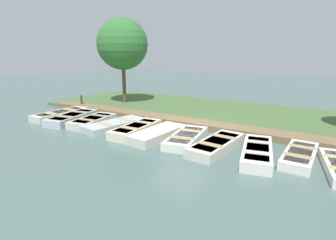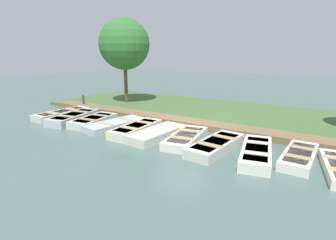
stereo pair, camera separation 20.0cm
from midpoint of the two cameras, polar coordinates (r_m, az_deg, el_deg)
name	(u,v)px [view 1 (the left image)]	position (r m, az deg, el deg)	size (l,w,h in m)	color
ground_plane	(181,132)	(12.78, 2.44, -2.65)	(80.00, 80.00, 0.00)	#4C6660
shore_bank	(219,112)	(17.17, 10.63, 1.76)	(8.00, 24.00, 0.14)	#476638
dock_walkway	(193,123)	(13.84, 5.07, -0.72)	(1.14, 21.46, 0.30)	brown
rowboat_0	(60,114)	(17.04, -22.67, 1.20)	(3.38, 1.11, 0.38)	beige
rowboat_1	(72,118)	(15.74, -20.46, 0.50)	(3.47, 1.85, 0.43)	#B2BCC1
rowboat_2	(93,121)	(14.68, -16.43, -0.18)	(2.89, 1.55, 0.40)	beige
rowboat_3	(115,125)	(13.74, -11.88, -0.98)	(3.42, 1.74, 0.36)	#B2BCC1
rowboat_4	(136,129)	(12.67, -7.39, -1.93)	(3.17, 1.20, 0.42)	beige
rowboat_5	(158,134)	(11.87, -2.75, -2.98)	(3.14, 1.37, 0.40)	beige
rowboat_6	(186,138)	(11.37, 3.54, -3.87)	(3.13, 1.58, 0.37)	silver
rowboat_7	(217,145)	(10.61, 10.02, -5.32)	(3.25, 1.37, 0.40)	beige
rowboat_8	(257,152)	(10.21, 18.31, -6.62)	(3.32, 1.64, 0.41)	silver
rowboat_9	(300,155)	(10.55, 26.26, -6.91)	(2.83, 1.06, 0.35)	silver
mooring_post_near	(82,102)	(19.23, -18.58, 3.82)	(0.15, 0.15, 0.94)	#47382D
park_tree_far_left	(123,44)	(19.84, -10.17, 15.91)	(3.66, 3.66, 6.20)	brown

